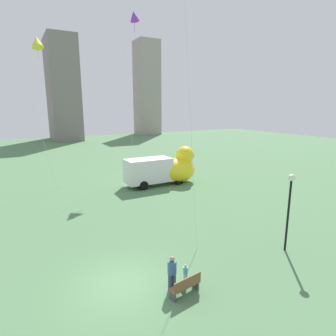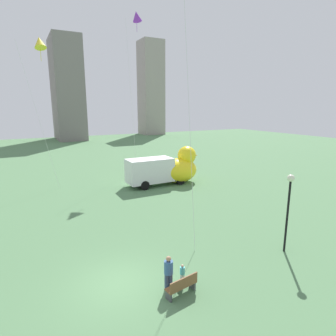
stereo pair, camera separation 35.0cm
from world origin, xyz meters
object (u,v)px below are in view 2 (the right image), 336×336
at_px(lamppost, 289,198).
at_px(box_truck, 156,171).
at_px(kite_purple, 137,17).
at_px(person_adult, 169,271).
at_px(giant_inflatable_duck, 180,167).
at_px(park_bench, 182,285).
at_px(kite_yellow, 40,43).
at_px(person_child, 182,273).

bearing_deg(lamppost, box_truck, 91.65).
bearing_deg(kite_purple, person_adult, -109.36).
bearing_deg(lamppost, giant_inflatable_duck, 81.53).
bearing_deg(box_truck, kite_purple, 79.54).
xyz_separation_m(giant_inflatable_duck, lamppost, (-2.33, -15.66, 1.50)).
bearing_deg(park_bench, box_truck, 68.13).
bearing_deg(kite_yellow, kite_purple, 12.55).
bearing_deg(person_child, park_bench, -121.32).
xyz_separation_m(park_bench, giant_inflatable_duck, (9.37, 16.24, 1.18)).
bearing_deg(person_child, kite_yellow, 99.06).
height_order(person_adult, lamppost, lamppost).
distance_m(giant_inflatable_duck, box_truck, 2.80).
bearing_deg(park_bench, kite_yellow, 97.63).
bearing_deg(kite_yellow, giant_inflatable_duck, -25.68).
relative_size(park_bench, kite_purple, 0.08).
bearing_deg(person_adult, kite_yellow, 96.95).
xyz_separation_m(giant_inflatable_duck, kite_yellow, (-12.34, 5.93, 12.37)).
bearing_deg(lamppost, park_bench, -175.31).
height_order(park_bench, giant_inflatable_duck, giant_inflatable_duck).
height_order(giant_inflatable_duck, box_truck, giant_inflatable_duck).
xyz_separation_m(person_child, kite_purple, (7.65, 23.90, 17.92)).
relative_size(park_bench, giant_inflatable_duck, 0.33).
bearing_deg(kite_yellow, box_truck, -31.14).
bearing_deg(lamppost, kite_purple, 87.47).
height_order(giant_inflatable_duck, kite_purple, kite_purple).
height_order(person_adult, box_truck, box_truck).
bearing_deg(person_child, box_truck, 68.62).
bearing_deg(person_adult, park_bench, -60.68).
height_order(park_bench, person_child, person_child).
bearing_deg(park_bench, person_child, 58.68).
bearing_deg(box_truck, person_child, -111.38).
distance_m(lamppost, kite_purple, 28.52).
xyz_separation_m(person_child, giant_inflatable_duck, (8.92, 15.50, 1.14)).
relative_size(lamppost, kite_yellow, 0.30).
relative_size(lamppost, box_truck, 0.69).
xyz_separation_m(person_adult, box_truck, (6.92, 15.79, 0.56)).
distance_m(giant_inflatable_duck, kite_yellow, 18.45).
bearing_deg(kite_yellow, person_adult, -83.05).
bearing_deg(kite_yellow, person_child, -80.94).
distance_m(person_adult, box_truck, 17.25).
relative_size(giant_inflatable_duck, kite_purple, 0.24).
height_order(park_bench, kite_yellow, kite_yellow).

